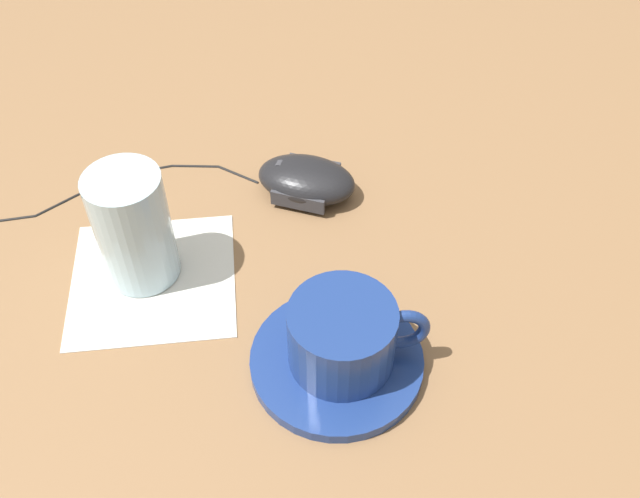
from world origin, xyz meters
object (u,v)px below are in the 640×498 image
(computer_mouse, at_px, (306,180))
(drinking_glass, at_px, (133,228))
(saucer, at_px, (337,361))
(coffee_cup, at_px, (344,336))

(computer_mouse, xyz_separation_m, drinking_glass, (-0.13, 0.14, 0.04))
(saucer, height_order, coffee_cup, coffee_cup)
(saucer, relative_size, computer_mouse, 1.29)
(computer_mouse, bearing_deg, coffee_cup, -165.54)
(coffee_cup, xyz_separation_m, computer_mouse, (0.22, 0.06, -0.02))
(saucer, bearing_deg, coffee_cup, -78.41)
(saucer, distance_m, drinking_glass, 0.22)
(saucer, relative_size, drinking_glass, 1.27)
(saucer, height_order, drinking_glass, drinking_glass)
(coffee_cup, bearing_deg, computer_mouse, 14.46)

